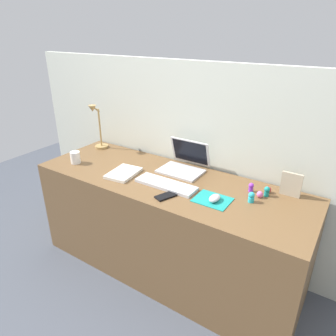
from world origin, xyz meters
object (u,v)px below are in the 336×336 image
Objects in this scene: coffee_mug at (75,157)px; laptop at (185,162)px; notebook_pad at (124,173)px; toy_figurine_pink at (260,194)px; toy_figurine_red at (268,190)px; mouse at (215,198)px; desk_lamp at (98,128)px; keyboard at (166,184)px; toy_figurine_cyan at (251,197)px; picture_frame at (291,185)px; cell_phone at (166,196)px; toy_figurine_teal at (267,191)px; toy_figurine_purple at (251,187)px.

laptop is at bearing 25.36° from coffee_mug.
notebook_pad is 0.92m from toy_figurine_pink.
coffee_mug is at bearing -166.17° from toy_figurine_red.
desk_lamp is at bearing 167.51° from mouse.
toy_figurine_pink reaches higher than keyboard.
toy_figurine_cyan is 1.49× the size of toy_figurine_red.
desk_lamp is 1.54m from picture_frame.
laptop is 0.29m from keyboard.
keyboard is at bearing -84.48° from laptop.
toy_figurine_red is (0.02, 0.08, 0.00)m from toy_figurine_pink.
laptop is 3.37× the size of coffee_mug.
keyboard is 0.76m from picture_frame.
laptop is 0.72m from picture_frame.
toy_figurine_teal is at bearing 56.44° from cell_phone.
cell_phone is 0.43m from notebook_pad.
toy_figurine_purple is at bearing 109.96° from toy_figurine_cyan.
coffee_mug is (-0.43, -0.04, 0.03)m from notebook_pad.
coffee_mug is 1.54× the size of toy_figurine_purple.
desk_lamp reaches higher than keyboard.
toy_figurine_cyan is (0.55, -0.18, -0.02)m from laptop.
toy_figurine_cyan is (0.18, 0.11, 0.01)m from mouse.
toy_figurine_pink reaches higher than notebook_pad.
toy_figurine_purple is at bearing 13.05° from coffee_mug.
toy_figurine_red reaches higher than cell_phone.
keyboard is 3.20× the size of cell_phone.
mouse reaches higher than cell_phone.
toy_figurine_red reaches higher than toy_figurine_pink.
keyboard is 6.36× the size of toy_figurine_cyan.
laptop is 0.60m from toy_figurine_red.
picture_frame reaches higher than toy_figurine_purple.
coffee_mug is 1.35m from toy_figurine_pink.
keyboard is (0.03, -0.29, -0.04)m from laptop.
laptop is 0.73× the size of keyboard.
cell_phone is 0.50m from toy_figurine_cyan.
toy_figurine_red is (0.05, 0.16, -0.01)m from toy_figurine_cyan.
laptop reaches higher than keyboard.
notebook_pad is 1.09m from picture_frame.
toy_figurine_red is at bearing 73.48° from toy_figurine_cyan.
desk_lamp is at bearing 176.97° from toy_figurine_pink.
toy_figurine_pink is at bearing -31.69° from toy_figurine_purple.
cell_phone is 2.21× the size of toy_figurine_purple.
toy_figurine_teal reaches higher than cell_phone.
toy_figurine_cyan is (-0.17, -0.20, -0.04)m from picture_frame.
notebook_pad is (-0.42, 0.10, 0.01)m from cell_phone.
toy_figurine_pink is at bearing -105.34° from toy_figurine_red.
mouse is 0.28m from toy_figurine_pink.
cell_phone is (-0.27, -0.11, -0.02)m from mouse.
keyboard is 6.46× the size of toy_figurine_teal.
coffee_mug is 1.31m from toy_figurine_cyan.
keyboard is at bearing 145.53° from cell_phone.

